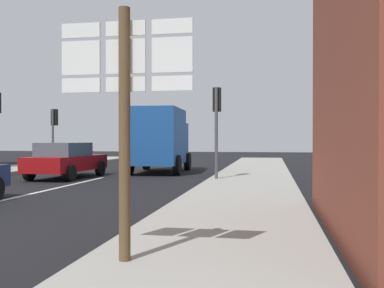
{
  "coord_description": "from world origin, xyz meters",
  "views": [
    {
      "loc": [
        6.93,
        -5.3,
        1.61
      ],
      "look_at": [
        4.47,
        8.3,
        1.46
      ],
      "focal_mm": 40.99,
      "sensor_mm": 36.0,
      "label": 1
    }
  ],
  "objects": [
    {
      "name": "ground_plane",
      "position": [
        0.0,
        10.0,
        0.0
      ],
      "size": [
        80.0,
        80.0,
        0.0
      ],
      "primitive_type": "plane",
      "color": "black"
    },
    {
      "name": "sidewalk_right",
      "position": [
        6.18,
        8.0,
        0.07
      ],
      "size": [
        3.14,
        44.0,
        0.14
      ],
      "primitive_type": "cube",
      "color": "gray",
      "rests_on": "ground"
    },
    {
      "name": "lane_centre_stripe",
      "position": [
        0.0,
        6.0,
        0.01
      ],
      "size": [
        0.16,
        12.0,
        0.01
      ],
      "primitive_type": "cube",
      "color": "silver",
      "rests_on": "ground"
    },
    {
      "name": "sedan_far",
      "position": [
        -1.43,
        11.59,
        0.76
      ],
      "size": [
        2.11,
        4.27,
        1.47
      ],
      "color": "maroon",
      "rests_on": "ground"
    },
    {
      "name": "delivery_truck",
      "position": [
        1.63,
        15.18,
        1.65
      ],
      "size": [
        2.69,
        5.1,
        3.05
      ],
      "color": "#19478C",
      "rests_on": "ground"
    },
    {
      "name": "route_sign_post",
      "position": [
        5.19,
        -0.22,
        2.0
      ],
      "size": [
        1.66,
        0.14,
        3.2
      ],
      "color": "brown",
      "rests_on": "ground"
    },
    {
      "name": "traffic_light_far_left",
      "position": [
        -4.91,
        17.19,
        2.43
      ],
      "size": [
        0.3,
        0.49,
        3.28
      ],
      "color": "#47474C",
      "rests_on": "ground"
    },
    {
      "name": "traffic_light_near_right",
      "position": [
        4.91,
        11.1,
        2.63
      ],
      "size": [
        0.3,
        0.49,
        3.56
      ],
      "color": "#47474C",
      "rests_on": "ground"
    }
  ]
}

